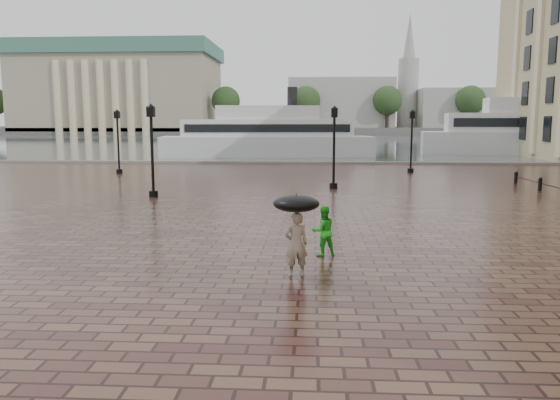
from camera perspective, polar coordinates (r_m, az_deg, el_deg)
name	(u,v)px	position (r m, az deg, el deg)	size (l,w,h in m)	color
ground	(253,243)	(16.74, -2.88, -4.50)	(300.00, 300.00, 0.00)	#371B19
harbour_water	(303,140)	(108.31, 2.42, 6.23)	(240.00, 240.00, 0.00)	#424A50
quay_edge	(292,164)	(48.41, 1.23, 3.83)	(80.00, 0.60, 0.30)	slate
far_shore	(307,130)	(176.27, 2.80, 7.30)	(300.00, 60.00, 2.00)	#4C4C47
museum	(120,87)	(170.89, -16.39, 11.29)	(57.00, 32.50, 26.00)	gray
distant_skyline	(470,102)	(172.67, 19.21, 9.65)	(102.50, 22.00, 33.00)	#9B9A93
far_trees	(306,101)	(154.35, 2.73, 10.31)	(188.00, 8.00, 13.50)	#2D2119
street_lamps	(259,144)	(33.92, -2.23, 5.90)	(21.44, 14.44, 4.40)	black
adult_pedestrian	(296,244)	(13.02, 1.70, -4.65)	(0.57, 0.37, 1.56)	gray
child_pedestrian	(323,231)	(15.05, 4.54, -3.25)	(0.68, 0.53, 1.39)	green
ferry_near	(267,136)	(58.26, -1.33, 6.72)	(22.62, 7.62, 7.28)	silver
ferry_far	(545,131)	(67.87, 25.93, 6.47)	(27.07, 10.13, 8.67)	silver
umbrella	(296,204)	(12.84, 1.72, -0.37)	(1.10, 1.10, 1.10)	black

